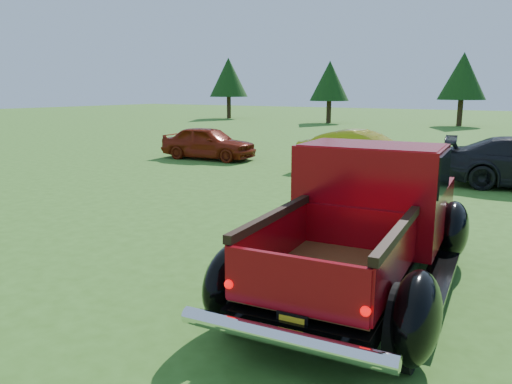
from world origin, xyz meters
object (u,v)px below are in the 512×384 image
at_px(tree_west, 330,81).
at_px(tree_mid_left, 463,76).
at_px(show_car_yellow, 363,152).
at_px(pickup_truck, 369,217).
at_px(show_car_red, 208,143).
at_px(tree_far_west, 229,77).

height_order(tree_west, tree_mid_left, tree_mid_left).
xyz_separation_m(tree_mid_left, show_car_yellow, (1.50, -22.69, -2.74)).
relative_size(tree_west, show_car_yellow, 1.18).
bearing_deg(pickup_truck, tree_mid_left, 92.87).
height_order(tree_mid_left, show_car_red, tree_mid_left).
height_order(show_car_red, show_car_yellow, show_car_yellow).
xyz_separation_m(tree_west, pickup_truck, (13.72, -29.06, -2.24)).
bearing_deg(tree_far_west, tree_west, -5.71).
distance_m(pickup_truck, show_car_red, 12.28).
bearing_deg(pickup_truck, show_car_yellow, 105.27).
xyz_separation_m(tree_far_west, tree_west, (10.00, -1.00, -0.41)).
relative_size(show_car_red, show_car_yellow, 0.90).
xyz_separation_m(tree_far_west, tree_mid_left, (19.00, 1.00, -0.14)).
height_order(tree_west, show_car_yellow, tree_west).
relative_size(tree_far_west, tree_mid_left, 1.04).
distance_m(tree_far_west, tree_mid_left, 19.03).
distance_m(tree_mid_left, show_car_yellow, 22.90).
bearing_deg(tree_mid_left, pickup_truck, -81.36).
bearing_deg(show_car_yellow, tree_far_west, 40.31).
relative_size(tree_far_west, tree_west, 1.13).
distance_m(tree_far_west, tree_west, 10.06).
distance_m(tree_mid_left, pickup_truck, 31.51).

